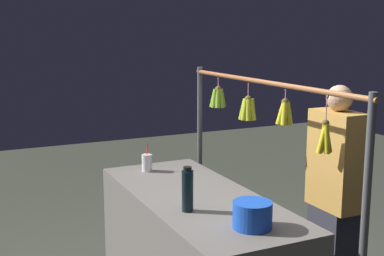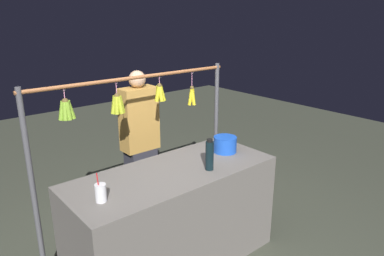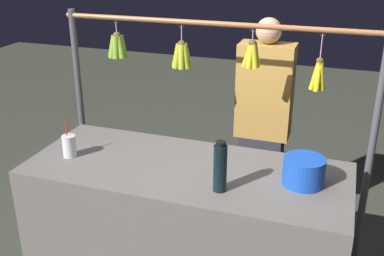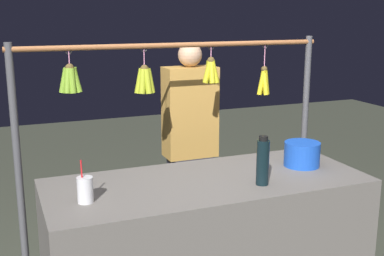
% 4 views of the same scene
% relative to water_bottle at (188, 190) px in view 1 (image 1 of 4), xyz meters
% --- Properties ---
extents(display_rack, '(2.03, 0.13, 1.67)m').
position_rel_water_bottle_xyz_m(display_rack, '(0.29, -0.69, 0.14)').
color(display_rack, '#4C4C51').
rests_on(display_rack, ground).
extents(water_bottle, '(0.07, 0.07, 0.27)m').
position_rel_water_bottle_xyz_m(water_bottle, '(0.00, 0.00, 0.00)').
color(water_bottle, black).
rests_on(water_bottle, market_counter).
extents(blue_bucket, '(0.22, 0.22, 0.15)m').
position_rel_water_bottle_xyz_m(blue_bucket, '(-0.39, -0.21, -0.06)').
color(blue_bucket, blue).
rests_on(blue_bucket, market_counter).
extents(drink_cup, '(0.08, 0.08, 0.22)m').
position_rel_water_bottle_xyz_m(drink_cup, '(0.94, -0.10, -0.06)').
color(drink_cup, silver).
rests_on(drink_cup, market_counter).
extents(vendor_person, '(0.38, 0.21, 1.61)m').
position_rel_water_bottle_xyz_m(vendor_person, '(-0.01, -1.11, -0.24)').
color(vendor_person, '#2D2D38').
rests_on(vendor_person, ground).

